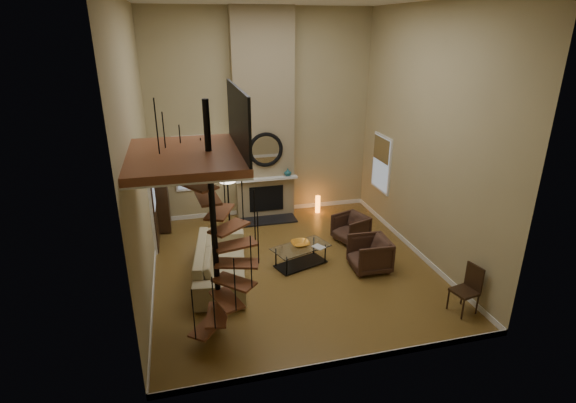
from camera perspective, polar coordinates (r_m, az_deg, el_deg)
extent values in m
cube|color=olive|center=(10.09, 0.56, -8.26)|extent=(6.00, 6.50, 0.01)
cube|color=tan|center=(12.15, -3.33, 10.75)|extent=(6.00, 0.02, 5.50)
cube|color=tan|center=(6.11, 8.36, -0.35)|extent=(6.00, 0.02, 5.50)
cube|color=tan|center=(8.80, -18.72, 5.53)|extent=(0.02, 6.50, 5.50)
cube|color=tan|center=(10.21, 17.29, 7.78)|extent=(0.02, 6.50, 5.50)
cube|color=white|center=(12.91, -3.07, -1.07)|extent=(6.00, 0.02, 0.12)
cube|color=white|center=(7.53, 7.18, -19.68)|extent=(6.00, 0.02, 0.12)
cube|color=white|center=(9.84, -16.80, -9.68)|extent=(0.02, 6.50, 0.12)
cube|color=white|center=(11.11, 15.73, -5.80)|extent=(0.02, 6.50, 0.12)
cube|color=#92805F|center=(11.96, -3.16, 10.59)|extent=(1.60, 0.38, 5.50)
cube|color=black|center=(12.32, -2.46, -2.40)|extent=(1.50, 0.60, 0.04)
cube|color=black|center=(12.38, -2.77, 0.37)|extent=(0.95, 0.02, 0.72)
cube|color=white|center=(12.10, -2.75, 2.89)|extent=(1.70, 0.18, 0.06)
torus|color=black|center=(11.93, -2.87, 6.63)|extent=(0.94, 0.10, 0.94)
cylinder|color=white|center=(11.94, -2.88, 6.64)|extent=(0.80, 0.01, 0.80)
imported|color=black|center=(12.00, -5.38, 3.44)|extent=(0.24, 0.24, 0.25)
imported|color=#1A535C|center=(12.22, -0.03, 3.77)|extent=(0.20, 0.20, 0.21)
cube|color=white|center=(12.20, -12.03, 4.80)|extent=(1.02, 0.04, 1.52)
cube|color=#8C9EB2|center=(12.17, -12.02, 4.77)|extent=(0.90, 0.01, 1.40)
cube|color=olive|center=(12.10, -12.09, 5.70)|extent=(0.90, 0.01, 0.98)
cube|color=white|center=(12.18, 11.89, 4.80)|extent=(0.04, 1.02, 1.52)
cube|color=#8C9EB2|center=(12.17, 11.78, 4.79)|extent=(0.01, 0.90, 1.40)
cube|color=olive|center=(12.07, 11.85, 6.54)|extent=(0.01, 0.90, 0.63)
cube|color=white|center=(11.03, -16.98, -0.49)|extent=(0.06, 1.05, 2.16)
cube|color=#311D10|center=(11.04, -16.78, -0.59)|extent=(0.05, 0.90, 2.05)
cube|color=#8C9EB2|center=(10.89, -16.86, 1.50)|extent=(0.01, 0.60, 0.90)
cube|color=brown|center=(6.92, -13.00, 5.69)|extent=(1.70, 2.20, 0.12)
cube|color=white|center=(6.94, -12.95, 5.09)|extent=(1.70, 2.20, 0.03)
cube|color=black|center=(6.86, -6.42, 10.52)|extent=(0.04, 2.20, 0.94)
cylinder|color=black|center=(7.33, -9.52, -2.91)|extent=(0.10, 0.10, 4.02)
cube|color=brown|center=(7.96, -10.18, -15.46)|extent=(0.71, 0.78, 0.04)
cylinder|color=black|center=(7.45, -11.99, -14.01)|extent=(0.02, 0.02, 0.94)
cube|color=brown|center=(7.76, -9.06, -14.11)|extent=(0.46, 0.77, 0.04)
cylinder|color=black|center=(7.19, -9.50, -12.72)|extent=(0.02, 0.02, 0.94)
cube|color=brown|center=(7.63, -7.86, -12.33)|extent=(0.55, 0.79, 0.04)
cylinder|color=black|center=(7.10, -6.81, -10.58)|extent=(0.02, 0.02, 0.94)
cube|color=brown|center=(7.58, -6.92, -10.19)|extent=(0.75, 0.74, 0.04)
cylinder|color=black|center=(7.16, -4.74, -7.78)|extent=(0.02, 0.02, 0.94)
cube|color=brown|center=(7.59, -6.50, -7.86)|extent=(0.79, 0.53, 0.04)
cylinder|color=black|center=(7.32, -3.85, -4.73)|extent=(0.02, 0.02, 0.94)
cube|color=brown|center=(7.62, -6.72, -5.52)|extent=(0.77, 0.48, 0.04)
cylinder|color=black|center=(7.53, -4.29, -1.81)|extent=(0.02, 0.02, 0.94)
cube|color=brown|center=(7.64, -7.53, -3.32)|extent=(0.77, 0.72, 0.04)
cylinder|color=black|center=(7.70, -5.87, 0.76)|extent=(0.02, 0.02, 0.94)
cube|color=brown|center=(7.61, -8.77, -1.33)|extent=(0.58, 0.79, 0.04)
cylinder|color=black|center=(7.77, -8.23, 2.88)|extent=(0.02, 0.02, 0.94)
cube|color=brown|center=(7.53, -10.20, 0.45)|extent=(0.41, 0.75, 0.04)
cylinder|color=black|center=(7.72, -10.92, 4.60)|extent=(0.02, 0.02, 0.94)
cube|color=brown|center=(7.38, -11.56, 2.06)|extent=(0.68, 0.79, 0.04)
cylinder|color=black|center=(7.53, -13.49, 6.03)|extent=(0.02, 0.02, 0.94)
cube|color=brown|center=(7.17, -12.58, 3.60)|extent=(0.80, 0.64, 0.04)
cylinder|color=black|center=(7.21, -15.47, 7.32)|extent=(0.02, 0.02, 0.94)
cube|color=brown|center=(6.94, -13.04, 5.20)|extent=(0.72, 0.34, 0.04)
cylinder|color=black|center=(6.83, -16.42, 8.71)|extent=(0.02, 0.02, 0.94)
cube|color=#311D10|center=(11.97, -16.02, 0.83)|extent=(0.38, 0.82, 1.82)
imported|color=tan|center=(9.59, -8.65, -7.49)|extent=(1.34, 2.67, 0.75)
imported|color=#43291F|center=(11.19, 8.29, -3.31)|extent=(0.94, 0.93, 0.67)
imported|color=#43291F|center=(10.01, 10.80, -6.60)|extent=(0.86, 0.83, 0.75)
cube|color=silver|center=(9.93, 1.66, -5.86)|extent=(1.40, 1.01, 0.02)
cube|color=black|center=(10.13, 1.63, -7.95)|extent=(1.26, 0.87, 0.02)
cylinder|color=black|center=(9.62, -0.17, -8.31)|extent=(0.04, 0.04, 0.46)
cylinder|color=black|center=(10.16, 4.79, -6.68)|extent=(0.04, 0.04, 0.46)
cylinder|color=black|center=(9.95, -1.56, -7.26)|extent=(0.04, 0.04, 0.46)
cylinder|color=black|center=(10.46, 3.30, -5.75)|extent=(0.04, 0.04, 0.46)
imported|color=orange|center=(9.95, 1.58, -5.44)|extent=(0.41, 0.41, 0.10)
imported|color=gray|center=(9.89, 3.86, -5.89)|extent=(0.31, 0.33, 0.03)
cylinder|color=black|center=(11.77, -7.43, -3.79)|extent=(0.37, 0.37, 0.03)
cylinder|color=black|center=(11.46, -7.61, -0.24)|extent=(0.04, 0.04, 1.59)
cylinder|color=#F2E5C6|center=(11.20, -7.80, 3.33)|extent=(0.41, 0.41, 0.33)
cylinder|color=orange|center=(12.81, 3.83, -0.35)|extent=(0.14, 0.14, 0.49)
cube|color=#311D10|center=(8.99, 21.62, -10.68)|extent=(0.48, 0.48, 0.05)
cube|color=#311D10|center=(9.01, 22.75, -8.89)|extent=(0.12, 0.39, 0.48)
cylinder|color=#311D10|center=(8.90, 21.46, -12.78)|extent=(0.04, 0.04, 0.39)
cylinder|color=#311D10|center=(9.14, 23.04, -12.07)|extent=(0.04, 0.04, 0.39)
cylinder|color=#311D10|center=(9.09, 19.80, -11.74)|extent=(0.04, 0.04, 0.39)
cylinder|color=#311D10|center=(9.33, 21.39, -11.08)|extent=(0.04, 0.04, 0.39)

